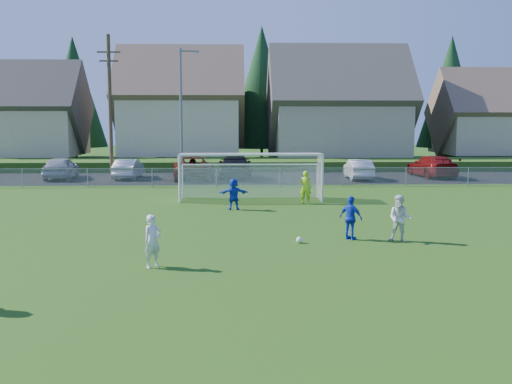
% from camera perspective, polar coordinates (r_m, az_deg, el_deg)
% --- Properties ---
extents(ground, '(160.00, 160.00, 0.00)m').
position_cam_1_polar(ground, '(15.96, 1.01, -8.55)').
color(ground, '#193D0C').
rests_on(ground, ground).
extents(asphalt_lot, '(60.00, 60.00, 0.00)m').
position_cam_1_polar(asphalt_lot, '(43.07, -0.91, 1.35)').
color(asphalt_lot, black).
rests_on(asphalt_lot, ground).
extents(grass_embankment, '(70.00, 6.00, 0.80)m').
position_cam_1_polar(grass_embankment, '(50.51, -1.07, 2.64)').
color(grass_embankment, '#1E420F').
rests_on(grass_embankment, ground).
extents(soccer_ball, '(0.22, 0.22, 0.22)m').
position_cam_1_polar(soccer_ball, '(20.78, 4.14, -4.57)').
color(soccer_ball, white).
rests_on(soccer_ball, ground).
extents(player_white_a, '(0.66, 0.65, 1.54)m').
position_cam_1_polar(player_white_a, '(17.54, -9.83, -4.64)').
color(player_white_a, silver).
rests_on(player_white_a, ground).
extents(player_white_b, '(0.99, 0.90, 1.65)m').
position_cam_1_polar(player_white_b, '(21.38, 13.54, -2.48)').
color(player_white_b, silver).
rests_on(player_white_b, ground).
extents(player_blue_a, '(0.93, 0.90, 1.55)m').
position_cam_1_polar(player_blue_a, '(21.47, 9.02, -2.46)').
color(player_blue_a, '#1436BD').
rests_on(player_blue_a, ground).
extents(player_blue_b, '(1.40, 0.50, 1.49)m').
position_cam_1_polar(player_blue_b, '(28.15, -2.14, -0.19)').
color(player_blue_b, '#1436BD').
rests_on(player_blue_b, ground).
extents(goalkeeper, '(0.69, 0.55, 1.66)m').
position_cam_1_polar(goalkeeper, '(30.22, 4.74, 0.46)').
color(goalkeeper, '#B2E81B').
rests_on(goalkeeper, ground).
extents(car_a, '(2.19, 4.81, 1.60)m').
position_cam_1_polar(car_a, '(44.56, -18.09, 2.22)').
color(car_a, '#A3A6AA').
rests_on(car_a, ground).
extents(car_b, '(1.63, 4.29, 1.39)m').
position_cam_1_polar(car_b, '(43.59, -12.04, 2.18)').
color(car_b, silver).
rests_on(car_b, ground).
extents(car_c, '(3.33, 6.07, 1.61)m').
position_cam_1_polar(car_c, '(42.47, -6.08, 2.31)').
color(car_c, '#4D1708').
rests_on(car_c, ground).
extents(car_d, '(2.31, 5.65, 1.64)m').
position_cam_1_polar(car_d, '(43.06, -2.02, 2.43)').
color(car_d, black).
rests_on(car_d, ground).
extents(car_f, '(1.58, 4.31, 1.41)m').
position_cam_1_polar(car_f, '(42.74, 9.73, 2.15)').
color(car_f, silver).
rests_on(car_f, ground).
extents(car_g, '(2.65, 5.59, 1.57)m').
position_cam_1_polar(car_g, '(45.59, 16.42, 2.37)').
color(car_g, maroon).
rests_on(car_g, ground).
extents(soccer_goal, '(7.42, 1.90, 2.50)m').
position_cam_1_polar(soccer_goal, '(31.52, -0.51, 2.21)').
color(soccer_goal, white).
rests_on(soccer_goal, ground).
extents(chainlink_fence, '(52.06, 0.06, 1.20)m').
position_cam_1_polar(chainlink_fence, '(37.54, -0.75, 1.46)').
color(chainlink_fence, gray).
rests_on(chainlink_fence, ground).
extents(streetlight, '(1.38, 0.18, 9.00)m').
position_cam_1_polar(streetlight, '(41.51, -7.08, 7.76)').
color(streetlight, slate).
rests_on(streetlight, ground).
extents(utility_pole, '(1.60, 0.26, 10.00)m').
position_cam_1_polar(utility_pole, '(43.24, -13.72, 7.99)').
color(utility_pole, '#473321').
rests_on(utility_pole, ground).
extents(houses_row, '(53.90, 11.45, 13.27)m').
position_cam_1_polar(houses_row, '(57.96, 0.77, 10.07)').
color(houses_row, tan).
rests_on(houses_row, ground).
extents(tree_row, '(65.98, 12.36, 13.80)m').
position_cam_1_polar(tree_row, '(64.16, -0.34, 9.40)').
color(tree_row, '#382616').
rests_on(tree_row, ground).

